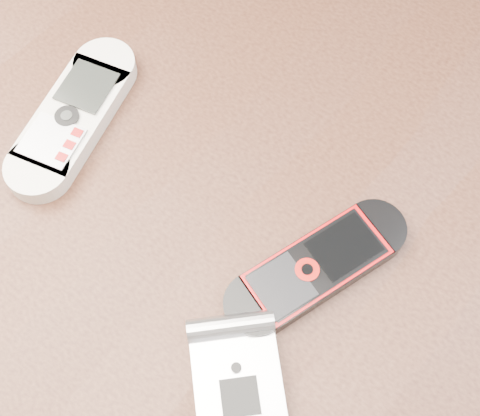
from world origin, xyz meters
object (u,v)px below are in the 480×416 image
(nokia_black_red, at_px, (317,267))
(nokia_white, at_px, (73,116))
(table, at_px, (235,263))
(motorola_razr, at_px, (241,404))

(nokia_black_red, bearing_deg, nokia_white, -157.17)
(table, bearing_deg, nokia_white, -172.91)
(nokia_white, height_order, nokia_black_red, nokia_white)
(nokia_white, relative_size, motorola_razr, 1.36)
(nokia_black_red, bearing_deg, table, -162.49)
(nokia_white, height_order, motorola_razr, same)
(nokia_white, xyz_separation_m, motorola_razr, (0.23, -0.09, 0.00))
(table, xyz_separation_m, motorola_razr, (0.09, -0.10, 0.11))
(table, xyz_separation_m, nokia_white, (-0.14, -0.02, 0.11))
(nokia_black_red, xyz_separation_m, motorola_razr, (0.02, -0.10, 0.00))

